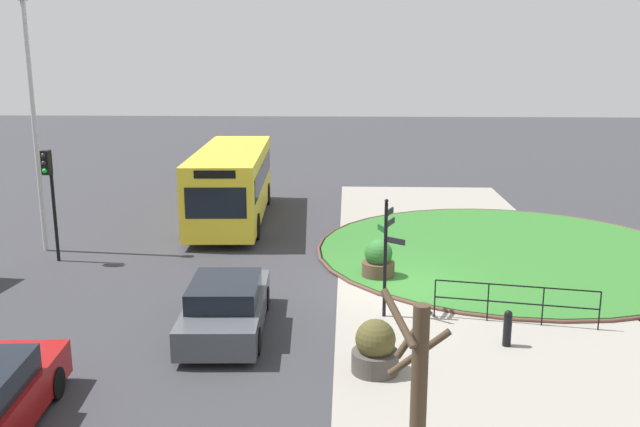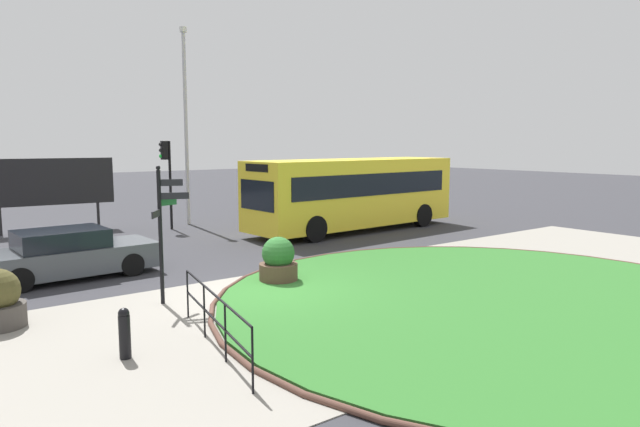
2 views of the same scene
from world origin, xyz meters
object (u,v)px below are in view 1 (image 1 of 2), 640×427
object	(u,v)px
bus_yellow	(232,182)
street_tree_bare	(417,389)
planter_near_signpost	(375,349)
planter_kerbside	(378,261)
traffic_light_far	(49,181)
signpost_directional	(387,249)
lamppost_tall	(34,119)
car_near_lane	(226,306)
bollard_foreground	(507,328)

from	to	relation	value
bus_yellow	street_tree_bare	bearing A→B (deg)	15.24
planter_near_signpost	planter_kerbside	bearing A→B (deg)	-3.07
planter_near_signpost	traffic_light_far	bearing A→B (deg)	53.19
signpost_directional	lamppost_tall	xyz separation A→B (m)	(5.78, 11.68, 2.79)
bus_yellow	traffic_light_far	xyz separation A→B (m)	(-6.15, 4.92, 1.14)
bus_yellow	traffic_light_far	size ratio (longest dim) A/B	2.61
bus_yellow	car_near_lane	size ratio (longest dim) A/B	2.11
car_near_lane	traffic_light_far	xyz separation A→B (m)	(5.58, 6.71, 2.11)
bollard_foreground	planter_kerbside	xyz separation A→B (m)	(4.93, 2.82, 0.10)
planter_near_signpost	bus_yellow	bearing A→B (deg)	21.30
planter_kerbside	street_tree_bare	bearing A→B (deg)	-179.34
bus_yellow	street_tree_bare	xyz separation A→B (m)	(-17.89, -5.88, 0.09)
signpost_directional	bus_yellow	xyz separation A→B (m)	(10.58, 5.81, -0.23)
car_near_lane	traffic_light_far	distance (m)	8.98
traffic_light_far	bus_yellow	bearing A→B (deg)	147.78
planter_near_signpost	planter_kerbside	world-z (taller)	planter_kerbside
car_near_lane	lamppost_tall	distance (m)	11.08
signpost_directional	bus_yellow	distance (m)	12.08
planter_kerbside	street_tree_bare	xyz separation A→B (m)	(-10.42, -0.12, 1.14)
lamppost_tall	signpost_directional	bearing A→B (deg)	-116.33
signpost_directional	planter_near_signpost	bearing A→B (deg)	173.13
planter_kerbside	street_tree_bare	size ratio (longest dim) A/B	0.38
bollard_foreground	lamppost_tall	bearing A→B (deg)	62.26
car_near_lane	lamppost_tall	size ratio (longest dim) A/B	0.53
signpost_directional	car_near_lane	world-z (taller)	signpost_directional
lamppost_tall	planter_near_signpost	bearing A→B (deg)	-128.81
planter_near_signpost	bollard_foreground	bearing A→B (deg)	-64.96
signpost_directional	planter_kerbside	size ratio (longest dim) A/B	2.56
car_near_lane	planter_kerbside	bearing A→B (deg)	-45.56
signpost_directional	planter_kerbside	bearing A→B (deg)	0.98
planter_near_signpost	street_tree_bare	bearing A→B (deg)	-173.39
planter_near_signpost	street_tree_bare	size ratio (longest dim) A/B	0.37
bus_yellow	lamppost_tall	world-z (taller)	lamppost_tall
bollard_foreground	traffic_light_far	distance (m)	15.04
lamppost_tall	planter_near_signpost	world-z (taller)	lamppost_tall
bollard_foreground	bus_yellow	bearing A→B (deg)	34.66
signpost_directional	traffic_light_far	distance (m)	11.64
street_tree_bare	signpost_directional	bearing A→B (deg)	0.53
lamppost_tall	street_tree_bare	world-z (taller)	lamppost_tall
car_near_lane	lamppost_tall	world-z (taller)	lamppost_tall
bus_yellow	car_near_lane	distance (m)	11.91
street_tree_bare	traffic_light_far	bearing A→B (deg)	42.59
street_tree_bare	lamppost_tall	bearing A→B (deg)	41.91
planter_near_signpost	car_near_lane	bearing A→B (deg)	59.29
bus_yellow	traffic_light_far	world-z (taller)	traffic_light_far
bollard_foreground	street_tree_bare	bearing A→B (deg)	153.83
signpost_directional	bollard_foreground	bearing A→B (deg)	-123.30
traffic_light_far	lamppost_tall	size ratio (longest dim) A/B	0.43
signpost_directional	lamppost_tall	size ratio (longest dim) A/B	0.36
bus_yellow	traffic_light_far	bearing A→B (deg)	-41.58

